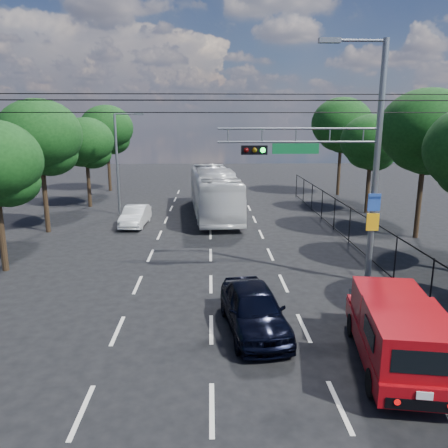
{
  "coord_description": "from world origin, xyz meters",
  "views": [
    {
      "loc": [
        -0.0,
        -8.9,
        6.53
      ],
      "look_at": [
        0.51,
        6.88,
        2.8
      ],
      "focal_mm": 35.0,
      "sensor_mm": 36.0,
      "label": 1
    }
  ],
  "objects_px": {
    "navy_hatchback": "(254,309)",
    "white_van": "(135,216)",
    "red_pickup": "(397,331)",
    "white_bus": "(214,192)",
    "signal_mast": "(346,155)"
  },
  "relations": [
    {
      "from": "signal_mast",
      "to": "navy_hatchback",
      "type": "xyz_separation_m",
      "value": [
        -3.93,
        -4.11,
        -4.5
      ]
    },
    {
      "from": "signal_mast",
      "to": "white_van",
      "type": "xyz_separation_m",
      "value": [
        -10.06,
        10.46,
        -4.61
      ]
    },
    {
      "from": "red_pickup",
      "to": "navy_hatchback",
      "type": "relative_size",
      "value": 1.26
    },
    {
      "from": "red_pickup",
      "to": "navy_hatchback",
      "type": "height_order",
      "value": "red_pickup"
    },
    {
      "from": "red_pickup",
      "to": "white_bus",
      "type": "height_order",
      "value": "white_bus"
    },
    {
      "from": "white_van",
      "to": "signal_mast",
      "type": "bearing_deg",
      "value": -42.82
    },
    {
      "from": "signal_mast",
      "to": "white_van",
      "type": "bearing_deg",
      "value": 133.89
    },
    {
      "from": "navy_hatchback",
      "to": "white_van",
      "type": "xyz_separation_m",
      "value": [
        -6.14,
        14.57,
        -0.1
      ]
    },
    {
      "from": "white_van",
      "to": "red_pickup",
      "type": "bearing_deg",
      "value": -56.52
    },
    {
      "from": "navy_hatchback",
      "to": "white_van",
      "type": "bearing_deg",
      "value": 105.77
    },
    {
      "from": "red_pickup",
      "to": "white_bus",
      "type": "relative_size",
      "value": 0.46
    },
    {
      "from": "signal_mast",
      "to": "red_pickup",
      "type": "distance_m",
      "value": 7.6
    },
    {
      "from": "navy_hatchback",
      "to": "white_bus",
      "type": "height_order",
      "value": "white_bus"
    },
    {
      "from": "navy_hatchback",
      "to": "white_bus",
      "type": "xyz_separation_m",
      "value": [
        -1.08,
        17.75,
        0.9
      ]
    },
    {
      "from": "navy_hatchback",
      "to": "white_bus",
      "type": "bearing_deg",
      "value": 86.43
    }
  ]
}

